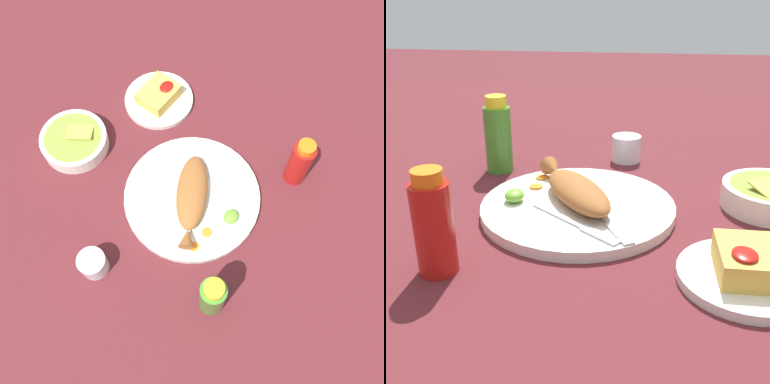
# 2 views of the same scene
# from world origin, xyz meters

# --- Properties ---
(ground_plane) EXTENTS (4.00, 4.00, 0.00)m
(ground_plane) POSITION_xyz_m (0.00, 0.00, 0.00)
(ground_plane) COLOR #561E23
(main_plate) EXTENTS (0.33, 0.33, 0.02)m
(main_plate) POSITION_xyz_m (0.00, 0.00, 0.01)
(main_plate) COLOR silver
(main_plate) RESTS_ON ground_plane
(fried_fish) EXTENTS (0.23, 0.17, 0.04)m
(fried_fish) POSITION_xyz_m (-0.01, -0.01, 0.04)
(fried_fish) COLOR #935628
(fried_fish) RESTS_ON main_plate
(fork_near) EXTENTS (0.17, 0.10, 0.00)m
(fork_near) POSITION_xyz_m (0.06, 0.06, 0.02)
(fork_near) COLOR silver
(fork_near) RESTS_ON main_plate
(fork_far) EXTENTS (0.13, 0.15, 0.00)m
(fork_far) POSITION_xyz_m (0.09, 0.01, 0.02)
(fork_far) COLOR silver
(fork_far) RESTS_ON main_plate
(carrot_slice_near) EXTENTS (0.02, 0.02, 0.00)m
(carrot_slice_near) POSITION_xyz_m (-0.10, -0.08, 0.02)
(carrot_slice_near) COLOR orange
(carrot_slice_near) RESTS_ON main_plate
(carrot_slice_mid) EXTENTS (0.02, 0.02, 0.00)m
(carrot_slice_mid) POSITION_xyz_m (-0.06, -0.08, 0.02)
(carrot_slice_mid) COLOR orange
(carrot_slice_mid) RESTS_ON main_plate
(lime_wedge_main) EXTENTS (0.04, 0.03, 0.02)m
(lime_wedge_main) POSITION_xyz_m (0.01, -0.11, 0.03)
(lime_wedge_main) COLOR #6BB233
(lime_wedge_main) RESTS_ON main_plate
(hot_sauce_bottle_red) EXTENTS (0.05, 0.05, 0.15)m
(hot_sauce_bottle_red) POSITION_xyz_m (0.20, -0.17, 0.07)
(hot_sauce_bottle_red) COLOR #B21914
(hot_sauce_bottle_red) RESTS_ON ground_plane
(hot_sauce_bottle_green) EXTENTS (0.06, 0.06, 0.16)m
(hot_sauce_bottle_green) POSITION_xyz_m (-0.18, -0.19, 0.07)
(hot_sauce_bottle_green) COLOR #3D8428
(hot_sauce_bottle_green) RESTS_ON ground_plane
(salt_cup) EXTENTS (0.06, 0.06, 0.06)m
(salt_cup) POSITION_xyz_m (-0.27, 0.07, 0.02)
(salt_cup) COLOR silver
(salt_cup) RESTS_ON ground_plane
(side_plate_fries) EXTENTS (0.19, 0.19, 0.01)m
(side_plate_fries) POSITION_xyz_m (0.18, 0.25, 0.01)
(side_plate_fries) COLOR silver
(side_plate_fries) RESTS_ON ground_plane
(fries_pile) EXTENTS (0.10, 0.08, 0.04)m
(fries_pile) POSITION_xyz_m (0.18, 0.25, 0.03)
(fries_pile) COLOR gold
(fries_pile) RESTS_ON side_plate_fries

